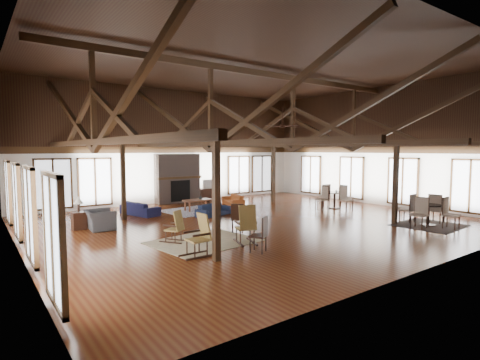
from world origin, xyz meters
TOP-DOWN VIEW (x-y plane):
  - floor at (0.00, 0.00)m, footprint 16.00×16.00m
  - ceiling at (0.00, 0.00)m, footprint 16.00×14.00m
  - wall_back at (0.00, 7.00)m, footprint 16.00×0.02m
  - wall_front at (0.00, -7.00)m, footprint 16.00×0.02m
  - wall_left at (-8.00, 0.00)m, footprint 0.02×14.00m
  - wall_right at (8.00, 0.00)m, footprint 0.02×14.00m
  - roof_truss at (0.00, 0.00)m, footprint 15.60×14.07m
  - post_grid at (0.00, 0.00)m, footprint 8.16×7.16m
  - fireplace at (0.00, 6.67)m, footprint 2.50×0.69m
  - ceiling_fan at (0.50, -1.00)m, footprint 1.60×1.60m
  - sofa_navy_front at (-0.57, 2.12)m, footprint 1.80×1.10m
  - sofa_navy_left at (-3.08, 4.16)m, footprint 2.06×1.26m
  - sofa_orange at (1.86, 4.15)m, footprint 1.88×1.15m
  - coffee_table at (-0.45, 3.71)m, footprint 1.34×0.69m
  - vase at (-0.32, 3.69)m, footprint 0.22×0.22m
  - armchair at (-5.34, 2.09)m, footprint 1.11×0.99m
  - side_table_lamp at (-5.93, 2.59)m, footprint 0.46×0.46m
  - rocking_chair_a at (-3.98, -1.16)m, footprint 0.76×0.87m
  - rocking_chair_b at (-2.36, -2.59)m, footprint 0.76×1.03m
  - rocking_chair_c at (-4.10, -2.85)m, footprint 0.89×0.51m
  - side_chair_a at (-1.69, -1.18)m, footprint 0.60×0.60m
  - side_chair_b at (-2.59, -3.58)m, footprint 0.59×0.59m
  - cafe_table_near at (4.78, -4.38)m, footprint 2.13×2.13m
  - cafe_table_far at (5.17, 0.36)m, footprint 2.12×2.12m
  - cup_near at (4.85, -4.31)m, footprint 0.13×0.13m
  - cup_far at (5.22, 0.29)m, footprint 0.12×0.12m
  - tv_console at (1.99, 6.75)m, footprint 1.25×0.47m
  - television at (1.99, 6.75)m, footprint 0.89×0.14m
  - rug_tan at (-3.26, -1.60)m, footprint 3.32×2.76m
  - rug_navy at (-0.36, 3.72)m, footprint 3.45×2.73m
  - rug_dark at (4.83, -4.41)m, footprint 2.46×2.27m

SIDE VIEW (x-z plane):
  - floor at x=0.00m, z-range 0.00..0.00m
  - rug_navy at x=-0.36m, z-range 0.00..0.01m
  - rug_dark at x=4.83m, z-range 0.00..0.01m
  - rug_tan at x=-3.26m, z-range 0.00..0.01m
  - sofa_navy_front at x=-0.57m, z-range 0.00..0.49m
  - sofa_orange at x=1.86m, z-range 0.00..0.51m
  - sofa_navy_left at x=-3.08m, z-range 0.00..0.56m
  - tv_console at x=1.99m, z-range 0.00..0.63m
  - armchair at x=-5.34m, z-range 0.00..0.69m
  - side_table_lamp at x=-5.93m, z-range -0.14..1.04m
  - coffee_table at x=-0.45m, z-range 0.20..0.71m
  - rocking_chair_a at x=-3.98m, z-range -0.03..0.96m
  - rocking_chair_c at x=-4.10m, z-range -0.03..1.11m
  - cafe_table_far at x=5.17m, z-range 0.00..1.09m
  - cafe_table_near at x=4.78m, z-range 0.00..1.10m
  - rocking_chair_b at x=-2.36m, z-range -0.04..1.16m
  - side_chair_a at x=-1.69m, z-range 0.08..1.09m
  - side_chair_b at x=-2.59m, z-range 0.08..1.09m
  - vase at x=-0.32m, z-range 0.51..0.70m
  - cup_far at x=5.22m, z-range 0.79..0.87m
  - cup_near at x=4.85m, z-range 0.79..0.88m
  - television at x=1.99m, z-range 0.63..1.14m
  - fireplace at x=0.00m, z-range -0.01..2.59m
  - post_grid at x=0.00m, z-range 0.00..3.05m
  - wall_back at x=0.00m, z-range 0.00..6.00m
  - wall_front at x=0.00m, z-range 0.00..6.00m
  - wall_left at x=-8.00m, z-range 0.00..6.00m
  - wall_right at x=8.00m, z-range 0.00..6.00m
  - ceiling_fan at x=0.50m, z-range 3.36..4.11m
  - roof_truss at x=0.00m, z-range 2.46..5.60m
  - ceiling at x=0.00m, z-range 5.99..6.01m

